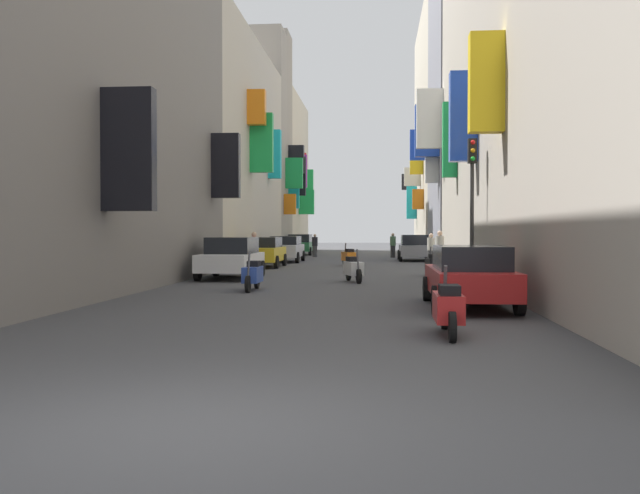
{
  "coord_description": "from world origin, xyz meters",
  "views": [
    {
      "loc": [
        1.7,
        -5.95,
        1.71
      ],
      "look_at": [
        -0.37,
        18.57,
        1.16
      ],
      "focal_mm": 39.16,
      "sensor_mm": 36.0,
      "label": 1
    }
  ],
  "objects_px": {
    "scooter_black": "(433,264)",
    "traffic_light_near_corner": "(472,187)",
    "scooter_white": "(353,268)",
    "pedestrian_crossing": "(254,252)",
    "scooter_red": "(448,307)",
    "parked_car_green": "(300,244)",
    "pedestrian_near_left": "(440,250)",
    "parked_car_silver": "(286,248)",
    "parked_car_grey": "(414,247)",
    "scooter_blue": "(253,275)",
    "parked_car_red": "(469,275)",
    "pedestrian_near_right": "(315,246)",
    "pedestrian_mid_street": "(393,245)",
    "scooter_orange": "(349,257)",
    "pedestrian_far_away": "(431,250)",
    "parked_car_white": "(232,257)",
    "parked_car_yellow": "(262,251)"
  },
  "relations": [
    {
      "from": "parked_car_red",
      "to": "parked_car_silver",
      "type": "relative_size",
      "value": 1.0
    },
    {
      "from": "parked_car_red",
      "to": "scooter_red",
      "type": "height_order",
      "value": "parked_car_red"
    },
    {
      "from": "scooter_black",
      "to": "pedestrian_far_away",
      "type": "distance_m",
      "value": 7.67
    },
    {
      "from": "scooter_white",
      "to": "parked_car_grey",
      "type": "bearing_deg",
      "value": 80.59
    },
    {
      "from": "parked_car_grey",
      "to": "pedestrian_near_right",
      "type": "bearing_deg",
      "value": 138.93
    },
    {
      "from": "pedestrian_near_left",
      "to": "parked_car_silver",
      "type": "bearing_deg",
      "value": 135.61
    },
    {
      "from": "parked_car_green",
      "to": "traffic_light_near_corner",
      "type": "relative_size",
      "value": 0.95
    },
    {
      "from": "parked_car_white",
      "to": "pedestrian_near_left",
      "type": "relative_size",
      "value": 2.37
    },
    {
      "from": "scooter_black",
      "to": "traffic_light_near_corner",
      "type": "bearing_deg",
      "value": -81.03
    },
    {
      "from": "scooter_black",
      "to": "scooter_red",
      "type": "relative_size",
      "value": 0.94
    },
    {
      "from": "parked_car_white",
      "to": "pedestrian_mid_street",
      "type": "bearing_deg",
      "value": 73.46
    },
    {
      "from": "parked_car_silver",
      "to": "traffic_light_near_corner",
      "type": "height_order",
      "value": "traffic_light_near_corner"
    },
    {
      "from": "pedestrian_mid_street",
      "to": "parked_car_grey",
      "type": "bearing_deg",
      "value": -77.4
    },
    {
      "from": "pedestrian_crossing",
      "to": "pedestrian_near_right",
      "type": "xyz_separation_m",
      "value": [
        0.98,
        17.47,
        -0.08
      ]
    },
    {
      "from": "scooter_white",
      "to": "scooter_red",
      "type": "relative_size",
      "value": 0.99
    },
    {
      "from": "scooter_white",
      "to": "scooter_blue",
      "type": "bearing_deg",
      "value": -127.47
    },
    {
      "from": "parked_car_yellow",
      "to": "pedestrian_near_right",
      "type": "height_order",
      "value": "pedestrian_near_right"
    },
    {
      "from": "parked_car_silver",
      "to": "scooter_orange",
      "type": "relative_size",
      "value": 2.25
    },
    {
      "from": "parked_car_grey",
      "to": "scooter_orange",
      "type": "bearing_deg",
      "value": -119.28
    },
    {
      "from": "pedestrian_near_left",
      "to": "pedestrian_far_away",
      "type": "bearing_deg",
      "value": 92.15
    },
    {
      "from": "parked_car_grey",
      "to": "traffic_light_near_corner",
      "type": "height_order",
      "value": "traffic_light_near_corner"
    },
    {
      "from": "parked_car_green",
      "to": "pedestrian_near_right",
      "type": "distance_m",
      "value": 4.38
    },
    {
      "from": "parked_car_yellow",
      "to": "pedestrian_near_left",
      "type": "distance_m",
      "value": 8.55
    },
    {
      "from": "pedestrian_mid_street",
      "to": "traffic_light_near_corner",
      "type": "xyz_separation_m",
      "value": [
        1.94,
        -24.33,
        2.29
      ]
    },
    {
      "from": "scooter_black",
      "to": "traffic_light_near_corner",
      "type": "xyz_separation_m",
      "value": [
        0.8,
        -5.04,
        2.63
      ]
    },
    {
      "from": "pedestrian_mid_street",
      "to": "traffic_light_near_corner",
      "type": "distance_m",
      "value": 24.52
    },
    {
      "from": "pedestrian_crossing",
      "to": "pedestrian_mid_street",
      "type": "xyz_separation_m",
      "value": [
        6.19,
        17.0,
        -0.05
      ]
    },
    {
      "from": "scooter_orange",
      "to": "pedestrian_far_away",
      "type": "relative_size",
      "value": 1.19
    },
    {
      "from": "scooter_white",
      "to": "pedestrian_crossing",
      "type": "distance_m",
      "value": 7.15
    },
    {
      "from": "parked_car_green",
      "to": "traffic_light_near_corner",
      "type": "distance_m",
      "value": 30.27
    },
    {
      "from": "parked_car_silver",
      "to": "scooter_orange",
      "type": "distance_m",
      "value": 5.54
    },
    {
      "from": "pedestrian_near_right",
      "to": "pedestrian_mid_street",
      "type": "relative_size",
      "value": 0.96
    },
    {
      "from": "scooter_blue",
      "to": "pedestrian_crossing",
      "type": "bearing_deg",
      "value": 100.0
    },
    {
      "from": "scooter_white",
      "to": "scooter_blue",
      "type": "xyz_separation_m",
      "value": [
        -2.79,
        -3.63,
        -0.0
      ]
    },
    {
      "from": "parked_car_green",
      "to": "parked_car_grey",
      "type": "height_order",
      "value": "parked_car_grey"
    },
    {
      "from": "parked_car_white",
      "to": "pedestrian_far_away",
      "type": "height_order",
      "value": "pedestrian_far_away"
    },
    {
      "from": "parked_car_green",
      "to": "scooter_red",
      "type": "relative_size",
      "value": 2.21
    },
    {
      "from": "parked_car_grey",
      "to": "pedestrian_crossing",
      "type": "distance_m",
      "value": 14.01
    },
    {
      "from": "parked_car_yellow",
      "to": "scooter_black",
      "type": "distance_m",
      "value": 9.95
    },
    {
      "from": "parked_car_silver",
      "to": "scooter_black",
      "type": "relative_size",
      "value": 2.34
    },
    {
      "from": "scooter_black",
      "to": "parked_car_grey",
      "type": "bearing_deg",
      "value": 90.06
    },
    {
      "from": "parked_car_yellow",
      "to": "scooter_black",
      "type": "height_order",
      "value": "parked_car_yellow"
    },
    {
      "from": "pedestrian_mid_street",
      "to": "scooter_red",
      "type": "bearing_deg",
      "value": -89.64
    },
    {
      "from": "parked_car_grey",
      "to": "pedestrian_near_right",
      "type": "distance_m",
      "value": 8.42
    },
    {
      "from": "pedestrian_far_away",
      "to": "parked_car_green",
      "type": "bearing_deg",
      "value": 117.07
    },
    {
      "from": "parked_car_green",
      "to": "scooter_white",
      "type": "height_order",
      "value": "parked_car_green"
    },
    {
      "from": "scooter_blue",
      "to": "pedestrian_mid_street",
      "type": "height_order",
      "value": "pedestrian_mid_street"
    },
    {
      "from": "parked_car_white",
      "to": "parked_car_grey",
      "type": "bearing_deg",
      "value": 65.26
    },
    {
      "from": "scooter_black",
      "to": "pedestrian_near_right",
      "type": "xyz_separation_m",
      "value": [
        -6.36,
        19.77,
        0.3
      ]
    },
    {
      "from": "parked_car_green",
      "to": "pedestrian_crossing",
      "type": "relative_size",
      "value": 2.56
    }
  ]
}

